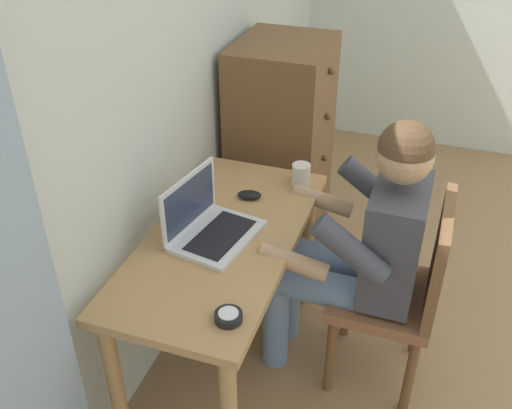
% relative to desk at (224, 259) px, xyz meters
% --- Properties ---
extents(wall_back, '(4.80, 0.05, 2.50)m').
position_rel_desk_xyz_m(wall_back, '(0.36, 0.34, 0.66)').
color(wall_back, silver).
rests_on(wall_back, ground_plane).
extents(desk, '(1.14, 0.55, 0.71)m').
position_rel_desk_xyz_m(desk, '(0.00, 0.00, 0.00)').
color(desk, tan).
rests_on(desk, ground_plane).
extents(dresser, '(0.54, 0.48, 1.16)m').
position_rel_desk_xyz_m(dresser, '(0.97, 0.06, -0.01)').
color(dresser, brown).
rests_on(dresser, ground_plane).
extents(chair, '(0.42, 0.40, 0.88)m').
position_rel_desk_xyz_m(chair, '(0.18, -0.68, -0.10)').
color(chair, brown).
rests_on(chair, ground_plane).
extents(person_seated, '(0.53, 0.59, 1.20)m').
position_rel_desk_xyz_m(person_seated, '(0.18, -0.50, 0.08)').
color(person_seated, '#6B84AD').
rests_on(person_seated, ground_plane).
extents(laptop, '(0.38, 0.31, 0.24)m').
position_rel_desk_xyz_m(laptop, '(-0.01, 0.05, 0.17)').
color(laptop, silver).
rests_on(laptop, desk).
extents(computer_mouse, '(0.08, 0.11, 0.03)m').
position_rel_desk_xyz_m(computer_mouse, '(0.28, -0.01, 0.13)').
color(computer_mouse, black).
rests_on(computer_mouse, desk).
extents(desk_clock, '(0.09, 0.09, 0.03)m').
position_rel_desk_xyz_m(desk_clock, '(-0.42, -0.18, 0.13)').
color(desk_clock, black).
rests_on(desk_clock, desk).
extents(coffee_mug, '(0.12, 0.08, 0.09)m').
position_rel_desk_xyz_m(coffee_mug, '(0.47, -0.18, 0.16)').
color(coffee_mug, silver).
rests_on(coffee_mug, desk).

